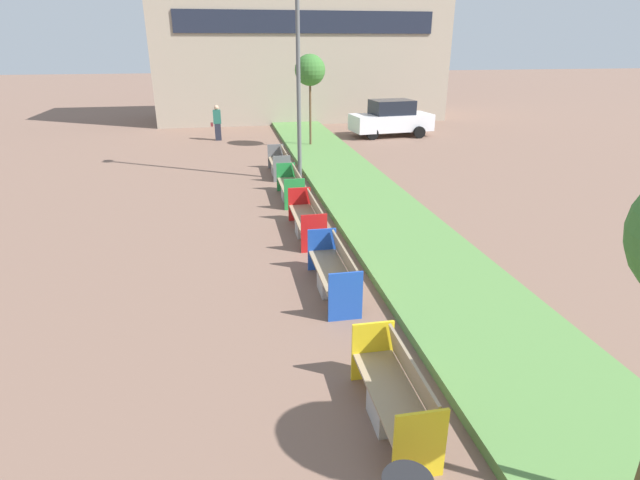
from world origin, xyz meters
name	(u,v)px	position (x,y,z in m)	size (l,w,h in m)	color
planter_grass_strip	(427,264)	(3.20, 12.00, 0.09)	(2.80, 120.00, 0.18)	#568442
building_backdrop	(299,33)	(4.00, 35.96, 5.19)	(17.61, 6.35, 10.37)	tan
bench_yellow_frame	(395,399)	(0.94, 7.54, 0.36)	(0.65, 1.92, 0.94)	#ADA8A0
bench_blue_frame	(334,275)	(0.94, 11.26, 0.37)	(0.65, 2.24, 0.94)	#ADA8A0
bench_red_frame	(308,221)	(0.94, 14.51, 0.38)	(0.65, 2.36, 0.94)	#ADA8A0
bench_green_frame	(291,188)	(0.94, 17.68, 0.37)	(0.65, 2.13, 0.94)	#ADA8A0
bench_grey_frame	(280,165)	(0.94, 20.94, 0.37)	(0.65, 2.17, 0.94)	#ADA8A0
street_lamp_post	(298,36)	(1.55, 19.95, 4.83)	(0.24, 0.44, 8.89)	#56595B
sapling_tree_far	(310,71)	(2.92, 25.70, 3.47)	(1.37, 1.37, 4.18)	brown
pedestrian_walking	(217,123)	(-1.35, 28.57, 0.89)	(0.53, 0.24, 1.74)	#232633
parked_car_distant	(391,119)	(7.64, 28.12, 0.91)	(4.36, 2.20, 1.86)	silver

